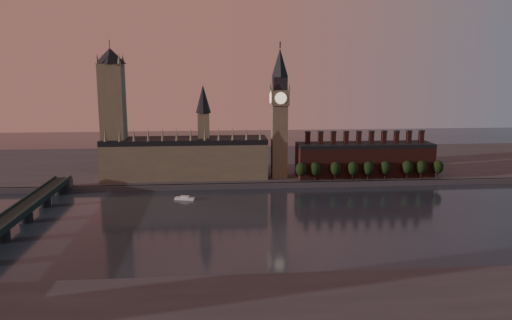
# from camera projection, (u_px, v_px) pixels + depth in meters

# --- Properties ---
(ground) EXTENTS (900.00, 900.00, 0.00)m
(ground) POSITION_uv_depth(u_px,v_px,m) (286.00, 224.00, 295.35)
(ground) COLOR black
(ground) RESTS_ON ground
(north_bank) EXTENTS (900.00, 182.00, 4.00)m
(north_bank) POSITION_uv_depth(u_px,v_px,m) (259.00, 164.00, 469.41)
(north_bank) COLOR #4A4A4F
(north_bank) RESTS_ON ground
(palace_of_westminster) EXTENTS (130.00, 30.30, 74.00)m
(palace_of_westminster) POSITION_uv_depth(u_px,v_px,m) (186.00, 156.00, 398.67)
(palace_of_westminster) COLOR #776E54
(palace_of_westminster) RESTS_ON north_bank
(victoria_tower) EXTENTS (24.00, 24.00, 108.00)m
(victoria_tower) POSITION_uv_depth(u_px,v_px,m) (113.00, 110.00, 387.32)
(victoria_tower) COLOR #776E54
(victoria_tower) RESTS_ON north_bank
(big_ben) EXTENTS (15.00, 15.00, 107.00)m
(big_ben) POSITION_uv_depth(u_px,v_px,m) (280.00, 112.00, 393.56)
(big_ben) COLOR #776E54
(big_ben) RESTS_ON north_bank
(chimney_block) EXTENTS (110.00, 25.00, 37.00)m
(chimney_block) POSITION_uv_depth(u_px,v_px,m) (364.00, 159.00, 406.46)
(chimney_block) COLOR #4D221D
(chimney_block) RESTS_ON north_bank
(embankment_tree_0) EXTENTS (8.60, 8.60, 14.88)m
(embankment_tree_0) POSITION_uv_depth(u_px,v_px,m) (301.00, 169.00, 387.55)
(embankment_tree_0) COLOR black
(embankment_tree_0) RESTS_ON north_bank
(embankment_tree_1) EXTENTS (8.60, 8.60, 14.88)m
(embankment_tree_1) POSITION_uv_depth(u_px,v_px,m) (315.00, 169.00, 388.47)
(embankment_tree_1) COLOR black
(embankment_tree_1) RESTS_ON north_bank
(embankment_tree_2) EXTENTS (8.60, 8.60, 14.88)m
(embankment_tree_2) POSITION_uv_depth(u_px,v_px,m) (335.00, 169.00, 389.68)
(embankment_tree_2) COLOR black
(embankment_tree_2) RESTS_ON north_bank
(embankment_tree_3) EXTENTS (8.60, 8.60, 14.88)m
(embankment_tree_3) POSITION_uv_depth(u_px,v_px,m) (353.00, 168.00, 390.26)
(embankment_tree_3) COLOR black
(embankment_tree_3) RESTS_ON north_bank
(embankment_tree_4) EXTENTS (8.60, 8.60, 14.88)m
(embankment_tree_4) POSITION_uv_depth(u_px,v_px,m) (368.00, 168.00, 391.06)
(embankment_tree_4) COLOR black
(embankment_tree_4) RESTS_ON north_bank
(embankment_tree_5) EXTENTS (8.60, 8.60, 14.88)m
(embankment_tree_5) POSITION_uv_depth(u_px,v_px,m) (385.00, 168.00, 392.95)
(embankment_tree_5) COLOR black
(embankment_tree_5) RESTS_ON north_bank
(embankment_tree_6) EXTENTS (8.60, 8.60, 14.88)m
(embankment_tree_6) POSITION_uv_depth(u_px,v_px,m) (407.00, 167.00, 394.90)
(embankment_tree_6) COLOR black
(embankment_tree_6) RESTS_ON north_bank
(embankment_tree_7) EXTENTS (8.60, 8.60, 14.88)m
(embankment_tree_7) POSITION_uv_depth(u_px,v_px,m) (421.00, 167.00, 395.05)
(embankment_tree_7) COLOR black
(embankment_tree_7) RESTS_ON north_bank
(embankment_tree_8) EXTENTS (8.60, 8.60, 14.88)m
(embankment_tree_8) POSITION_uv_depth(u_px,v_px,m) (438.00, 167.00, 396.22)
(embankment_tree_8) COLOR black
(embankment_tree_8) RESTS_ON north_bank
(westminster_bridge) EXTENTS (14.00, 200.00, 11.55)m
(westminster_bridge) POSITION_uv_depth(u_px,v_px,m) (12.00, 220.00, 278.56)
(westminster_bridge) COLOR black
(westminster_bridge) RESTS_ON ground
(river_boat) EXTENTS (14.37, 7.25, 2.77)m
(river_boat) POSITION_uv_depth(u_px,v_px,m) (185.00, 198.00, 349.48)
(river_boat) COLOR silver
(river_boat) RESTS_ON ground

